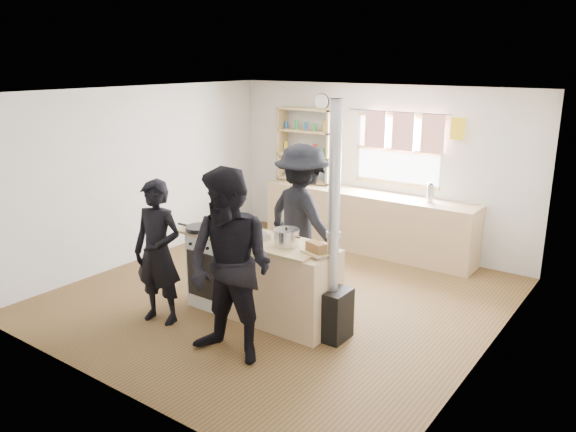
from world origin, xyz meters
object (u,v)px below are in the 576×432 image
at_px(stockpot_counter, 286,237).
at_px(person_far, 303,219).
at_px(thermos, 430,193).
at_px(stockpot_stove, 237,222).
at_px(person_near_right, 230,267).
at_px(skillet_greens, 200,228).
at_px(flue_heater, 332,281).
at_px(cooking_island, 261,278).
at_px(roast_tray, 254,235).
at_px(person_near_left, 158,252).
at_px(bread_board, 316,249).

distance_m(stockpot_counter, person_far, 1.05).
bearing_deg(thermos, stockpot_stove, -116.15).
xyz_separation_m(person_near_right, person_far, (-0.42, 1.83, -0.02)).
xyz_separation_m(skillet_greens, person_near_right, (1.12, -0.74, -0.00)).
relative_size(stockpot_stove, flue_heater, 0.10).
xyz_separation_m(skillet_greens, stockpot_stove, (0.33, 0.29, 0.06)).
relative_size(stockpot_counter, flue_heater, 0.11).
bearing_deg(person_near_right, cooking_island, 106.51).
bearing_deg(stockpot_stove, cooking_island, -15.27).
bearing_deg(roast_tray, person_near_left, -135.71).
bearing_deg(bread_board, stockpot_stove, 171.95).
bearing_deg(cooking_island, person_near_right, -69.03).
distance_m(roast_tray, person_far, 0.94).
xyz_separation_m(bread_board, person_near_right, (-0.41, -0.86, -0.03)).
xyz_separation_m(skillet_greens, flue_heater, (1.70, 0.18, -0.32)).
relative_size(thermos, person_far, 0.14).
distance_m(thermos, person_near_left, 3.92).
height_order(flue_heater, person_near_right, flue_heater).
bearing_deg(stockpot_counter, stockpot_stove, 169.83).
relative_size(cooking_island, stockpot_counter, 7.11).
distance_m(stockpot_stove, person_far, 0.89).
height_order(roast_tray, person_near_right, person_near_right).
height_order(cooking_island, person_near_left, person_near_left).
relative_size(thermos, flue_heater, 0.11).
bearing_deg(cooking_island, person_far, 94.30).
distance_m(skillet_greens, person_far, 1.30).
distance_m(skillet_greens, roast_tray, 0.70).
height_order(person_near_left, person_far, person_far).
bearing_deg(skillet_greens, stockpot_counter, 6.89).
distance_m(cooking_island, flue_heater, 0.94).
bearing_deg(person_near_right, roast_tray, 111.79).
bearing_deg(flue_heater, person_near_right, -121.93).
relative_size(skillet_greens, roast_tray, 0.83).
relative_size(stockpot_counter, person_far, 0.15).
bearing_deg(stockpot_stove, skillet_greens, -138.81).
relative_size(bread_board, person_near_left, 0.20).
bearing_deg(cooking_island, skillet_greens, -168.14).
relative_size(stockpot_stove, bread_board, 0.73).
distance_m(roast_tray, stockpot_counter, 0.47).
height_order(cooking_island, person_far, person_far).
distance_m(cooking_island, roast_tray, 0.51).
height_order(cooking_island, bread_board, bread_board).
relative_size(person_near_left, person_near_right, 0.85).
bearing_deg(stockpot_counter, person_far, 114.83).
distance_m(cooking_island, person_near_left, 1.18).
xyz_separation_m(roast_tray, person_near_left, (-0.76, -0.74, -0.15)).
bearing_deg(skillet_greens, stockpot_stove, 41.19).
bearing_deg(bread_board, stockpot_counter, 176.43).
xyz_separation_m(skillet_greens, person_near_left, (-0.08, -0.59, -0.15)).
distance_m(roast_tray, bread_board, 0.86).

